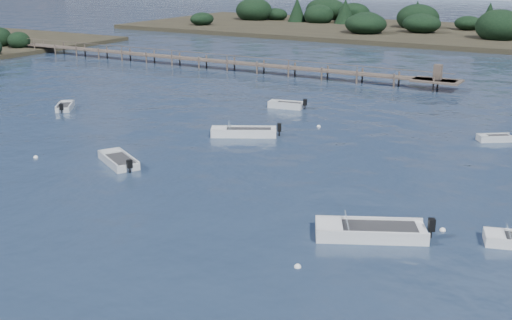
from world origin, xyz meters
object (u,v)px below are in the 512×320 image
Objects in this scene: tender_far_white at (286,106)px; jetty at (231,62)px; dinghy_mid_white_a at (370,233)px; dinghy_extra_b at (244,134)px; dinghy_mid_grey at (118,162)px; tender_far_grey_b at (495,139)px; tender_far_grey at (65,108)px.

jetty is at bearing 135.61° from tender_far_white.
jetty reaches higher than dinghy_mid_white_a.
dinghy_extra_b is 1.43× the size of tender_far_white.
tender_far_white is at bearing -44.39° from jetty.
dinghy_mid_grey is 21.00m from tender_far_white.
jetty is at bearing 124.18° from dinghy_extra_b.
tender_far_grey_b is 0.64× the size of dinghy_mid_grey.
tender_far_white reaches higher than tender_far_grey_b.
tender_far_grey is at bearing -179.38° from dinghy_extra_b.
jetty is at bearing 152.95° from tender_far_grey_b.
tender_far_grey_b is 0.76× the size of tender_far_white.
tender_far_grey_b is 27.95m from dinghy_mid_grey.
dinghy_mid_grey is (-20.75, -18.73, 0.01)m from tender_far_grey_b.
dinghy_extra_b is at bearing 139.22° from dinghy_mid_white_a.
dinghy_mid_grey is at bearing -108.55° from dinghy_extra_b.
tender_far_white reaches higher than dinghy_mid_grey.
jetty is (1.32, 26.39, 0.83)m from tender_far_grey.
dinghy_mid_grey reaches higher than tender_far_grey_b.
tender_far_white is at bearing 99.53° from dinghy_extra_b.
dinghy_mid_white_a reaches higher than dinghy_mid_grey.
jetty reaches higher than dinghy_extra_b.
tender_far_grey is 18.65m from dinghy_mid_grey.
dinghy_mid_grey is (-3.50, -10.43, -0.02)m from dinghy_extra_b.
tender_far_white is at bearing 125.77° from dinghy_mid_white_a.
dinghy_extra_b is 19.14m from tender_far_grey_b.
tender_far_grey_b is at bearing 42.06° from dinghy_mid_grey.
dinghy_extra_b is 10.65m from tender_far_white.
tender_far_grey_b is at bearing 13.17° from tender_far_grey.
dinghy_extra_b is 1.21× the size of dinghy_mid_grey.
tender_far_grey is 0.88× the size of tender_far_white.
tender_far_grey is 0.05× the size of jetty.
dinghy_extra_b is at bearing -55.82° from jetty.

